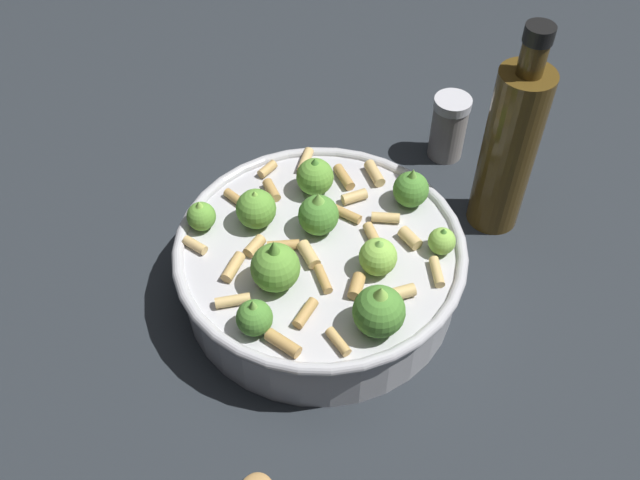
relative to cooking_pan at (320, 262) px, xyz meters
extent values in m
plane|color=#23282D|center=(0.00, 0.00, -0.04)|extent=(2.40, 2.40, 0.00)
cylinder|color=#B7B7BC|center=(0.00, 0.00, -0.01)|extent=(0.28, 0.28, 0.07)
torus|color=#B7B7BC|center=(0.00, 0.00, 0.02)|extent=(0.29, 0.29, 0.01)
sphere|color=#609E38|center=(0.04, -0.04, 0.05)|extent=(0.05, 0.05, 0.05)
cone|color=#609E38|center=(0.04, -0.04, 0.07)|extent=(0.02, 0.02, 0.02)
sphere|color=#8CC64C|center=(0.03, 0.05, 0.04)|extent=(0.04, 0.04, 0.04)
cone|color=#75B247|center=(0.03, 0.05, 0.06)|extent=(0.02, 0.02, 0.01)
sphere|color=#4C8933|center=(-0.02, 0.00, 0.04)|extent=(0.04, 0.04, 0.04)
cone|color=#75B247|center=(-0.02, 0.00, 0.06)|extent=(0.02, 0.02, 0.02)
sphere|color=#4C8933|center=(-0.06, 0.10, 0.04)|extent=(0.04, 0.04, 0.04)
cone|color=#75B247|center=(-0.06, 0.10, 0.06)|extent=(0.01, 0.01, 0.02)
sphere|color=#609E38|center=(-0.08, 0.00, 0.04)|extent=(0.04, 0.04, 0.04)
cone|color=#4C8933|center=(-0.08, 0.00, 0.06)|extent=(0.02, 0.02, 0.01)
sphere|color=#609E38|center=(-0.04, -0.12, 0.04)|extent=(0.03, 0.03, 0.03)
cone|color=#8CC64C|center=(-0.04, -0.12, 0.05)|extent=(0.01, 0.01, 0.01)
sphere|color=#609E38|center=(-0.04, -0.06, 0.04)|extent=(0.04, 0.04, 0.04)
cone|color=#8CC64C|center=(-0.04, -0.06, 0.06)|extent=(0.02, 0.02, 0.01)
sphere|color=#4C8933|center=(0.09, -0.06, 0.04)|extent=(0.03, 0.03, 0.03)
cone|color=#75B247|center=(0.09, -0.06, 0.06)|extent=(0.01, 0.01, 0.02)
sphere|color=#4C8933|center=(0.10, 0.05, 0.05)|extent=(0.05, 0.05, 0.05)
cone|color=#8CC64C|center=(0.10, 0.05, 0.07)|extent=(0.02, 0.02, 0.02)
sphere|color=#8CC64C|center=(0.01, 0.12, 0.04)|extent=(0.03, 0.03, 0.03)
cone|color=#4C8933|center=(0.01, 0.12, 0.05)|extent=(0.01, 0.01, 0.01)
cylinder|color=tan|center=(0.02, -0.09, 0.03)|extent=(0.03, 0.02, 0.01)
cylinder|color=tan|center=(0.00, -0.06, 0.03)|extent=(0.03, 0.02, 0.01)
cylinder|color=tan|center=(-0.08, -0.05, 0.03)|extent=(0.03, 0.02, 0.01)
cylinder|color=tan|center=(0.06, -0.09, 0.03)|extent=(0.01, 0.03, 0.01)
cylinder|color=tan|center=(-0.01, 0.05, 0.03)|extent=(0.03, 0.02, 0.01)
cylinder|color=tan|center=(-0.09, 0.03, 0.03)|extent=(0.03, 0.02, 0.01)
cylinder|color=tan|center=(-0.03, 0.07, 0.03)|extent=(0.01, 0.03, 0.01)
cylinder|color=tan|center=(-0.07, -0.09, 0.03)|extent=(0.02, 0.02, 0.01)
cylinder|color=tan|center=(0.00, 0.09, 0.03)|extent=(0.03, 0.02, 0.01)
cylinder|color=tan|center=(-0.06, 0.04, 0.03)|extent=(0.02, 0.03, 0.01)
cylinder|color=tan|center=(0.08, -0.02, 0.03)|extent=(0.03, 0.03, 0.01)
cylinder|color=tan|center=(-0.10, 0.07, 0.03)|extent=(0.03, 0.02, 0.01)
cylinder|color=tan|center=(-0.04, 0.03, 0.03)|extent=(0.03, 0.03, 0.01)
cylinder|color=tan|center=(0.06, 0.03, 0.03)|extent=(0.03, 0.02, 0.01)
cylinder|color=tan|center=(0.07, 0.07, 0.03)|extent=(0.02, 0.04, 0.01)
cylinder|color=tan|center=(0.11, 0.01, 0.03)|extent=(0.03, 0.02, 0.01)
cylinder|color=tan|center=(-0.01, -0.04, 0.03)|extent=(0.01, 0.03, 0.01)
cylinder|color=tan|center=(0.01, -0.01, 0.03)|extent=(0.03, 0.02, 0.01)
cylinder|color=tan|center=(0.11, -0.04, 0.03)|extent=(0.03, 0.03, 0.01)
cylinder|color=tan|center=(-0.01, -0.12, 0.03)|extent=(0.02, 0.03, 0.01)
cylinder|color=tan|center=(0.04, 0.11, 0.03)|extent=(0.03, 0.01, 0.01)
cylinder|color=tan|center=(0.04, 0.00, 0.03)|extent=(0.03, 0.02, 0.01)
cylinder|color=tan|center=(-0.11, -0.05, 0.03)|extent=(0.02, 0.02, 0.01)
cylinder|color=tan|center=(-0.12, -0.01, 0.03)|extent=(0.04, 0.02, 0.01)
cylinder|color=gray|center=(-0.20, 0.17, -0.01)|extent=(0.04, 0.04, 0.07)
cylinder|color=silver|center=(-0.20, 0.17, 0.03)|extent=(0.04, 0.04, 0.01)
cylinder|color=#4C3814|center=(-0.09, 0.20, 0.06)|extent=(0.06, 0.06, 0.20)
cylinder|color=#4C3814|center=(-0.09, 0.20, 0.17)|extent=(0.03, 0.03, 0.04)
cylinder|color=black|center=(-0.09, 0.20, 0.20)|extent=(0.03, 0.03, 0.02)
camera|label=1|loc=(0.46, -0.03, 0.55)|focal=39.67mm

